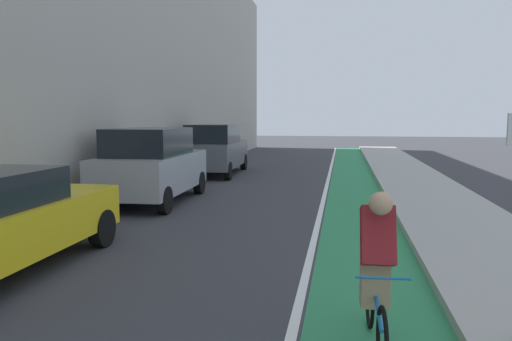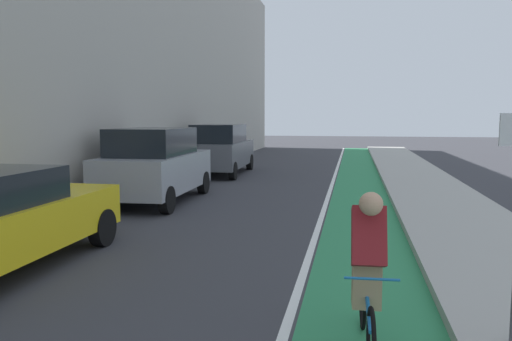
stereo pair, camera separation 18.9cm
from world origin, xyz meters
name	(u,v)px [view 2 (the right image)]	position (x,y,z in m)	size (l,w,h in m)	color
ground_plane	(261,196)	(0.00, 16.78, 0.00)	(91.42, 91.42, 0.00)	#38383D
bike_lane_paint	(359,189)	(2.82, 18.78, 0.00)	(1.60, 41.55, 0.00)	#2D8451
lane_divider_stripe	(331,188)	(1.92, 18.78, 0.00)	(0.12, 41.55, 0.00)	white
sidewalk_right	(427,188)	(4.88, 18.78, 0.07)	(2.52, 41.55, 0.14)	#A8A59E
building_facade_left	(114,31)	(-5.42, 18.76, 5.16)	(4.15, 41.55, 10.32)	#B2ADA3
parked_suv_silver	(155,164)	(-2.57, 15.20, 1.02)	(2.04, 4.32, 1.98)	#9EA0A8
parked_suv_gray	(220,149)	(-2.57, 21.87, 1.02)	(2.11, 4.83, 1.98)	#595B60
cyclist_mid	(368,266)	(2.76, 7.54, 0.84)	(0.48, 1.68, 1.60)	black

